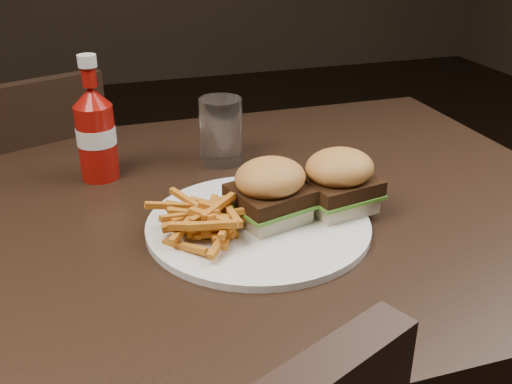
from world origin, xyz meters
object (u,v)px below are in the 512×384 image
object	(u,v)px
dining_table	(189,223)
tumbler	(221,131)
chair_far	(4,260)
ketchup_bottle	(97,142)
plate	(258,225)

from	to	relation	value
dining_table	tumbler	size ratio (longest dim) A/B	10.70
dining_table	chair_far	xyz separation A→B (m)	(-0.33, 0.50, -0.30)
chair_far	tumbler	xyz separation A→B (m)	(0.42, -0.34, 0.38)
chair_far	ketchup_bottle	distance (m)	0.56
dining_table	tumbler	bearing A→B (deg)	60.60
dining_table	ketchup_bottle	distance (m)	0.21
ketchup_bottle	tumbler	size ratio (longest dim) A/B	1.07
plate	ketchup_bottle	bearing A→B (deg)	128.79
tumbler	plate	bearing A→B (deg)	-92.80
dining_table	ketchup_bottle	bearing A→B (deg)	124.93
chair_far	ketchup_bottle	bearing A→B (deg)	102.01
chair_far	dining_table	bearing A→B (deg)	102.66
dining_table	ketchup_bottle	size ratio (longest dim) A/B	9.98
plate	tumbler	distance (m)	0.25
plate	ketchup_bottle	size ratio (longest dim) A/B	2.53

